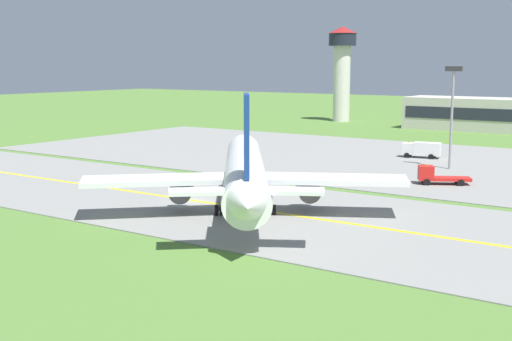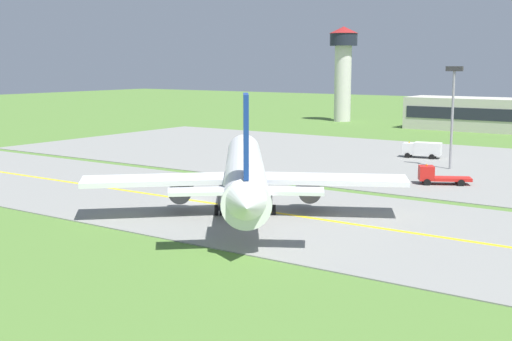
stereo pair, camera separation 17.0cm
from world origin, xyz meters
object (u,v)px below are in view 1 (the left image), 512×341
object	(u,v)px
service_truck_baggage	(436,176)
control_tower	(342,64)
airplane_lead	(245,173)
service_truck_fuel	(422,149)
apron_light_mast	(452,105)

from	to	relation	value
service_truck_baggage	control_tower	distance (m)	96.69
airplane_lead	service_truck_baggage	xyz separation A→B (m)	(10.47, 26.53, -2.95)
airplane_lead	control_tower	distance (m)	114.61
airplane_lead	service_truck_fuel	xyz separation A→B (m)	(0.16, 48.71, -2.60)
apron_light_mast	service_truck_baggage	bearing A→B (deg)	-78.41
service_truck_baggage	service_truck_fuel	distance (m)	24.45
service_truck_fuel	apron_light_mast	bearing A→B (deg)	-49.73
airplane_lead	control_tower	size ratio (longest dim) A/B	1.38
airplane_lead	apron_light_mast	size ratio (longest dim) A/B	2.32
airplane_lead	control_tower	world-z (taller)	control_tower
service_truck_fuel	airplane_lead	bearing A→B (deg)	-90.18
service_truck_baggage	service_truck_fuel	size ratio (longest dim) A/B	1.05
service_truck_fuel	control_tower	size ratio (longest dim) A/B	0.25
service_truck_fuel	control_tower	world-z (taller)	control_tower
airplane_lead	service_truck_fuel	world-z (taller)	airplane_lead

